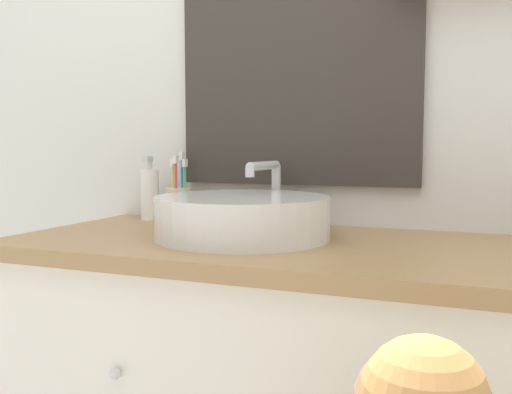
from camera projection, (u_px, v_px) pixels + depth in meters
name	position (u px, v px, depth m)	size (l,w,h in m)	color
wall_back	(346.00, 59.00, 1.48)	(3.20, 0.18, 2.50)	silver
sink_basin	(244.00, 216.00, 1.29)	(0.39, 0.45, 0.17)	silver
toothbrush_holder	(179.00, 202.00, 1.60)	(0.07, 0.07, 0.19)	beige
soap_dispenser	(150.00, 194.00, 1.62)	(0.05, 0.05, 0.18)	white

